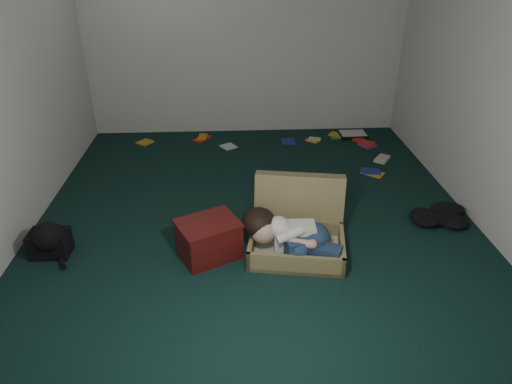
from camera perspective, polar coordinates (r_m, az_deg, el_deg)
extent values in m
plane|color=black|center=(4.27, -0.11, -3.16)|extent=(4.50, 4.50, 0.00)
plane|color=white|center=(5.95, -1.36, 19.48)|extent=(4.50, 0.00, 4.50)
plane|color=white|center=(1.68, 4.02, -5.94)|extent=(4.50, 0.00, 4.50)
plane|color=white|center=(4.34, 28.05, 12.77)|extent=(0.00, 4.50, 4.50)
cube|color=olive|center=(3.75, 5.09, -6.73)|extent=(0.84, 0.66, 0.17)
cube|color=beige|center=(3.77, 5.06, -7.28)|extent=(0.77, 0.59, 0.02)
cube|color=olive|center=(3.94, 5.39, -1.58)|extent=(0.79, 0.36, 0.56)
cube|color=white|center=(3.67, 4.81, -5.68)|extent=(0.33, 0.19, 0.24)
sphere|color=tan|center=(3.62, 0.95, -4.90)|extent=(0.21, 0.21, 0.21)
ellipsoid|color=black|center=(3.65, 0.37, -3.84)|extent=(0.27, 0.29, 0.24)
ellipsoid|color=navy|center=(3.69, 7.35, -5.72)|extent=(0.25, 0.29, 0.24)
cube|color=navy|center=(3.59, 5.95, -6.87)|extent=(0.31, 0.20, 0.15)
cube|color=navy|center=(3.60, 8.53, -7.45)|extent=(0.29, 0.24, 0.12)
sphere|color=white|center=(3.65, 10.13, -7.50)|extent=(0.12, 0.12, 0.12)
sphere|color=white|center=(3.60, 10.16, -8.35)|extent=(0.11, 0.11, 0.11)
cylinder|color=tan|center=(3.53, 5.63, -6.36)|extent=(0.21, 0.10, 0.07)
cube|color=#4C100F|center=(3.71, -5.92, -6.05)|extent=(0.55, 0.51, 0.30)
cube|color=#4C100F|center=(3.62, -6.04, -3.95)|extent=(0.58, 0.54, 0.02)
cube|color=black|center=(6.21, 12.00, 7.01)|extent=(0.37, 0.28, 0.05)
cube|color=white|center=(6.20, 12.03, 7.23)|extent=(0.33, 0.24, 0.01)
cube|color=gold|center=(6.03, -13.69, 6.03)|extent=(0.19, 0.14, 0.02)
cube|color=red|center=(6.02, -6.73, 6.61)|extent=(0.24, 0.23, 0.02)
cube|color=silver|center=(5.76, -3.45, 5.74)|extent=(0.19, 0.23, 0.02)
cube|color=navy|center=(5.91, 4.07, 6.33)|extent=(0.20, 0.23, 0.02)
cube|color=orange|center=(5.97, 7.11, 6.43)|extent=(0.24, 0.22, 0.02)
cube|color=green|center=(6.17, 10.36, 6.90)|extent=(0.20, 0.16, 0.02)
cube|color=#93248C|center=(5.95, 13.76, 5.70)|extent=(0.24, 0.24, 0.02)
cube|color=beige|center=(5.59, 15.49, 3.97)|extent=(0.18, 0.22, 0.02)
cube|color=gold|center=(5.22, 14.38, 2.30)|extent=(0.21, 0.24, 0.02)
cube|color=red|center=(6.09, 12.56, 6.39)|extent=(0.24, 0.22, 0.02)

